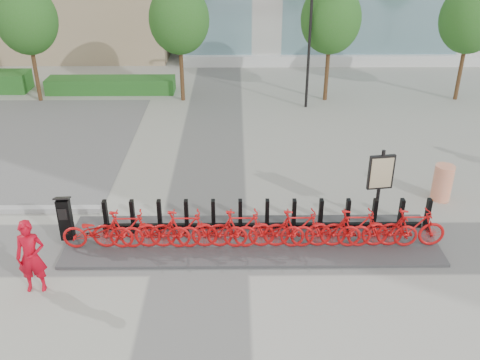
{
  "coord_description": "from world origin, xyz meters",
  "views": [
    {
      "loc": [
        0.87,
        -11.48,
        7.78
      ],
      "look_at": [
        1.0,
        1.5,
        1.2
      ],
      "focal_mm": 40.0,
      "sensor_mm": 36.0,
      "label": 1
    }
  ],
  "objects_px": {
    "worker_red": "(31,257)",
    "construction_barrel": "(442,183)",
    "kiosk": "(65,218)",
    "bike_0": "(98,231)",
    "map_sign": "(381,175)"
  },
  "relations": [
    {
      "from": "worker_red",
      "to": "construction_barrel",
      "type": "distance_m",
      "value": 11.49
    },
    {
      "from": "bike_0",
      "to": "kiosk",
      "type": "bearing_deg",
      "value": 64.32
    },
    {
      "from": "bike_0",
      "to": "worker_red",
      "type": "relative_size",
      "value": 1.0
    },
    {
      "from": "construction_barrel",
      "to": "map_sign",
      "type": "xyz_separation_m",
      "value": [
        -2.25,
        -1.24,
        0.87
      ]
    },
    {
      "from": "bike_0",
      "to": "worker_red",
      "type": "xyz_separation_m",
      "value": [
        -1.08,
        -1.57,
        0.34
      ]
    },
    {
      "from": "bike_0",
      "to": "worker_red",
      "type": "bearing_deg",
      "value": 145.42
    },
    {
      "from": "map_sign",
      "to": "kiosk",
      "type": "bearing_deg",
      "value": 177.78
    },
    {
      "from": "kiosk",
      "to": "construction_barrel",
      "type": "height_order",
      "value": "kiosk"
    },
    {
      "from": "kiosk",
      "to": "worker_red",
      "type": "bearing_deg",
      "value": -97.73
    },
    {
      "from": "bike_0",
      "to": "map_sign",
      "type": "height_order",
      "value": "map_sign"
    },
    {
      "from": "construction_barrel",
      "to": "map_sign",
      "type": "bearing_deg",
      "value": -151.1
    },
    {
      "from": "construction_barrel",
      "to": "bike_0",
      "type": "bearing_deg",
      "value": -164.92
    },
    {
      "from": "worker_red",
      "to": "map_sign",
      "type": "distance_m",
      "value": 8.96
    },
    {
      "from": "bike_0",
      "to": "construction_barrel",
      "type": "bearing_deg",
      "value": -74.92
    },
    {
      "from": "kiosk",
      "to": "worker_red",
      "type": "relative_size",
      "value": 0.71
    }
  ]
}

